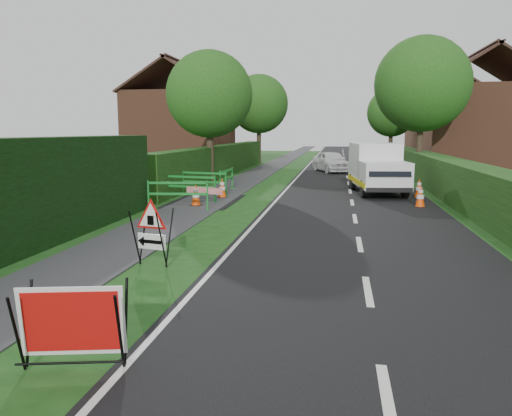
{
  "coord_description": "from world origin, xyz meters",
  "views": [
    {
      "loc": [
        1.97,
        -7.17,
        2.65
      ],
      "look_at": [
        0.07,
        4.28,
        0.85
      ],
      "focal_mm": 35.0,
      "sensor_mm": 36.0,
      "label": 1
    }
  ],
  "objects": [
    {
      "name": "ground",
      "position": [
        0.0,
        0.0,
        0.0
      ],
      "size": [
        120.0,
        120.0,
        0.0
      ],
      "primitive_type": "plane",
      "color": "#174112",
      "rests_on": "ground"
    },
    {
      "name": "road_surface",
      "position": [
        2.5,
        35.0,
        0.0
      ],
      "size": [
        6.0,
        90.0,
        0.02
      ],
      "primitive_type": "cube",
      "color": "black",
      "rests_on": "ground"
    },
    {
      "name": "footpath",
      "position": [
        -3.0,
        35.0,
        0.01
      ],
      "size": [
        2.0,
        90.0,
        0.02
      ],
      "primitive_type": "cube",
      "color": "#2D2D30",
      "rests_on": "ground"
    },
    {
      "name": "hedge_west_far",
      "position": [
        -5.0,
        22.0,
        0.0
      ],
      "size": [
        1.0,
        24.0,
        1.8
      ],
      "primitive_type": "cube",
      "color": "#14380F",
      "rests_on": "ground"
    },
    {
      "name": "hedge_east",
      "position": [
        6.5,
        16.0,
        0.0
      ],
      "size": [
        1.2,
        50.0,
        1.5
      ],
      "primitive_type": "cube",
      "color": "#14380F",
      "rests_on": "ground"
    },
    {
      "name": "house_west",
      "position": [
        -10.0,
        30.0,
        2.9
      ],
      "size": [
        7.5,
        7.4,
        7.88
      ],
      "color": "brown",
      "rests_on": "ground"
    },
    {
      "name": "house_east_a",
      "position": [
        11.0,
        28.0,
        2.9
      ],
      "size": [
        7.5,
        7.4,
        7.88
      ],
      "color": "brown",
      "rests_on": "ground"
    },
    {
      "name": "house_east_b",
      "position": [
        12.0,
        42.0,
        2.9
      ],
      "size": [
        7.5,
        7.4,
        7.88
      ],
      "color": "brown",
      "rests_on": "ground"
    },
    {
      "name": "tree_nw",
      "position": [
        -4.6,
        18.0,
        4.48
      ],
      "size": [
        4.4,
        4.4,
        6.7
      ],
      "color": "#2D2116",
      "rests_on": "ground"
    },
    {
      "name": "tree_ne",
      "position": [
        6.4,
        22.0,
        5.17
      ],
      "size": [
        5.2,
        5.2,
        7.79
      ],
      "color": "#2D2116",
      "rests_on": "ground"
    },
    {
      "name": "tree_fw",
      "position": [
        -4.6,
        34.0,
        4.83
      ],
      "size": [
        4.8,
        4.8,
        7.24
      ],
      "color": "#2D2116",
      "rests_on": "ground"
    },
    {
      "name": "tree_fe",
      "position": [
        6.4,
        38.0,
        4.22
      ],
      "size": [
        4.2,
        4.2,
        6.33
      ],
      "color": "#2D2116",
      "rests_on": "ground"
    },
    {
      "name": "red_rect_sign",
      "position": [
        -0.89,
        -2.34,
        0.55
      ],
      "size": [
        1.24,
        0.91,
        0.96
      ],
      "rotation": [
        0.0,
        0.0,
        0.23
      ],
      "color": "black",
      "rests_on": "ground"
    },
    {
      "name": "triangle_sign",
      "position": [
        -1.63,
        1.9,
        0.79
      ],
      "size": [
        0.92,
        0.92,
        1.13
      ],
      "rotation": [
        0.0,
        0.0,
        -0.22
      ],
      "color": "black",
      "rests_on": "ground"
    },
    {
      "name": "works_van",
      "position": [
        3.59,
        14.63,
        1.12
      ],
      "size": [
        2.38,
        4.83,
        2.12
      ],
      "rotation": [
        0.0,
        0.0,
        0.12
      ],
      "color": "silver",
      "rests_on": "ground"
    },
    {
      "name": "traffic_cone_0",
      "position": [
        4.82,
        10.77,
        0.39
      ],
      "size": [
        0.38,
        0.38,
        0.79
      ],
      "color": "black",
      "rests_on": "ground"
    },
    {
      "name": "traffic_cone_1",
      "position": [
        5.16,
        13.38,
        0.39
      ],
      "size": [
        0.38,
        0.38,
        0.79
      ],
      "color": "black",
      "rests_on": "ground"
    },
    {
      "name": "traffic_cone_2",
      "position": [
        4.86,
        16.49,
        0.39
      ],
      "size": [
        0.38,
        0.38,
        0.79
      ],
      "color": "black",
      "rests_on": "ground"
    },
    {
      "name": "traffic_cone_3",
      "position": [
        -3.02,
        9.83,
        0.39
      ],
      "size": [
        0.38,
        0.38,
        0.79
      ],
      "color": "black",
      "rests_on": "ground"
    },
    {
      "name": "traffic_cone_4",
      "position": [
        -2.6,
        12.14,
        0.39
      ],
      "size": [
        0.38,
        0.38,
        0.79
      ],
      "color": "black",
      "rests_on": "ground"
    },
    {
      "name": "ped_barrier_0",
      "position": [
        -3.36,
        8.84,
        0.63
      ],
      "size": [
        2.09,
        0.61,
        1.0
      ],
      "rotation": [
        0.0,
        0.0,
        0.13
      ],
      "color": "#167D27",
      "rests_on": "ground"
    },
    {
      "name": "ped_barrier_1",
      "position": [
        -3.56,
        11.03,
        0.63
      ],
      "size": [
        2.09,
        0.69,
        1.0
      ],
      "rotation": [
        0.0,
        0.0,
        -0.17
      ],
      "color": "#167D27",
      "rests_on": "ground"
    },
    {
      "name": "ped_barrier_2",
      "position": [
        -3.54,
        12.83,
        0.63
      ],
      "size": [
        2.09,
        0.76,
        1.0
      ],
      "rotation": [
        0.0,
        0.0,
        -0.2
      ],
      "color": "#167D27",
      "rests_on": "ground"
    },
    {
      "name": "ped_barrier_3",
      "position": [
        -2.87,
        14.13,
        0.63
      ],
      "size": [
        0.44,
        2.07,
        1.0
      ],
      "rotation": [
        0.0,
        0.0,
        1.53
      ],
      "color": "#167D27",
      "rests_on": "ground"
    },
    {
      "name": "redwhite_plank",
      "position": [
        -2.95,
        10.71,
        0.0
      ],
      "size": [
        1.46,
        0.41,
        0.25
      ],
      "primitive_type": "cube",
      "rotation": [
        0.0,
        0.0,
        -0.25
      ],
      "color": "red",
      "rests_on": "ground"
    },
    {
      "name": "hatchback_car",
      "position": [
        1.5,
        25.62,
        0.69
      ],
      "size": [
        2.9,
        4.34,
        1.37
      ],
      "primitive_type": "imported",
      "rotation": [
        0.0,
        0.0,
        0.35
      ],
      "color": "silver",
      "rests_on": "ground"
    }
  ]
}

